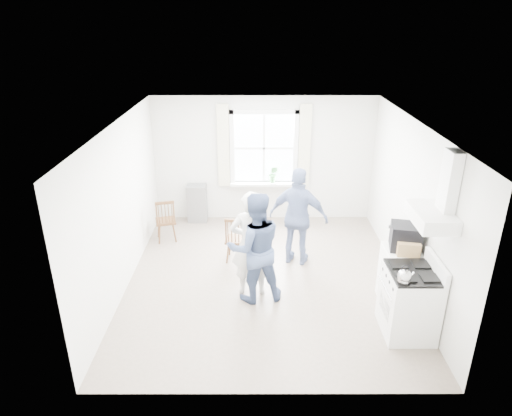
{
  "coord_description": "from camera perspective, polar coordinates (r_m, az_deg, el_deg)",
  "views": [
    {
      "loc": [
        -0.17,
        -6.52,
        4.06
      ],
      "look_at": [
        -0.16,
        0.2,
        1.2
      ],
      "focal_mm": 32.0,
      "sensor_mm": 36.0,
      "label": 1
    }
  ],
  "objects": [
    {
      "name": "gas_stove",
      "position": [
        6.62,
        18.61,
        -11.0
      ],
      "size": [
        0.68,
        0.76,
        1.12
      ],
      "color": "white",
      "rests_on": "ground"
    },
    {
      "name": "person_right",
      "position": [
        7.81,
        5.32,
        -1.14
      ],
      "size": [
        1.29,
        1.29,
        1.74
      ],
      "primitive_type": "imported",
      "rotation": [
        0.0,
        0.0,
        2.82
      ],
      "color": "navy",
      "rests_on": "ground"
    },
    {
      "name": "cardboard_box",
      "position": [
        6.85,
        18.46,
        -4.75
      ],
      "size": [
        0.34,
        0.26,
        0.2
      ],
      "primitive_type": "cube",
      "rotation": [
        0.0,
        0.0,
        -0.12
      ],
      "color": "#AA8552",
      "rests_on": "low_cabinet"
    },
    {
      "name": "person_left",
      "position": [
        6.92,
        -0.65,
        -4.53
      ],
      "size": [
        0.64,
        0.64,
        1.71
      ],
      "primitive_type": "imported",
      "rotation": [
        0.0,
        0.0,
        3.17
      ],
      "color": "silver",
      "rests_on": "ground"
    },
    {
      "name": "room_shell",
      "position": [
        7.08,
        1.32,
        0.13
      ],
      "size": [
        4.62,
        5.12,
        2.64
      ],
      "color": "gray",
      "rests_on": "ground"
    },
    {
      "name": "kettle",
      "position": [
        6.07,
        18.07,
        -8.11
      ],
      "size": [
        0.17,
        0.17,
        0.25
      ],
      "color": "silver",
      "rests_on": "gas_stove"
    },
    {
      "name": "range_hood",
      "position": [
        6.03,
        21.75,
        0.37
      ],
      "size": [
        0.45,
        0.76,
        0.94
      ],
      "color": "silver",
      "rests_on": "room_shell"
    },
    {
      "name": "potted_plant",
      "position": [
        9.39,
        2.19,
        4.23
      ],
      "size": [
        0.25,
        0.25,
        0.36
      ],
      "primitive_type": "imported",
      "rotation": [
        0.0,
        0.0,
        -0.35
      ],
      "color": "#367A39",
      "rests_on": "window_assembly"
    },
    {
      "name": "person_mid",
      "position": [
        6.78,
        -0.13,
        -4.99
      ],
      "size": [
        1.01,
        1.01,
        1.74
      ],
      "primitive_type": "imported",
      "rotation": [
        0.0,
        0.0,
        3.35
      ],
      "color": "#42537B",
      "rests_on": "ground"
    },
    {
      "name": "window_assembly",
      "position": [
        9.34,
        1.0,
        6.93
      ],
      "size": [
        1.88,
        0.24,
        1.7
      ],
      "color": "white",
      "rests_on": "room_shell"
    },
    {
      "name": "shelf_unit",
      "position": [
        9.66,
        -7.37,
        0.61
      ],
      "size": [
        0.4,
        0.3,
        0.8
      ],
      "primitive_type": "cube",
      "color": "slate",
      "rests_on": "ground"
    },
    {
      "name": "windsor_chair_b",
      "position": [
        7.92,
        -2.56,
        -3.41
      ],
      "size": [
        0.41,
        0.4,
        0.87
      ],
      "color": "#492C17",
      "rests_on": "ground"
    },
    {
      "name": "stereo_stack",
      "position": [
        6.96,
        18.22,
        -3.45
      ],
      "size": [
        0.49,
        0.46,
        0.38
      ],
      "color": "black",
      "rests_on": "low_cabinet"
    },
    {
      "name": "low_cabinet",
      "position": [
        7.22,
        17.46,
        -8.12
      ],
      "size": [
        0.5,
        0.55,
        0.9
      ],
      "primitive_type": "cube",
      "color": "silver",
      "rests_on": "ground"
    },
    {
      "name": "windsor_chair_a",
      "position": [
        8.79,
        -11.25,
        -1.05
      ],
      "size": [
        0.44,
        0.44,
        0.87
      ],
      "color": "#492C17",
      "rests_on": "ground"
    }
  ]
}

